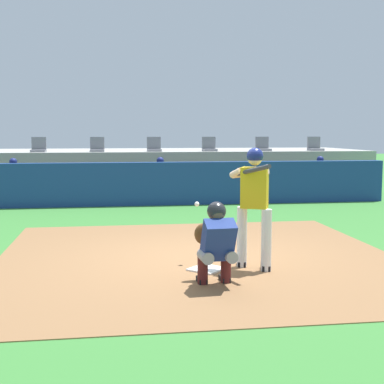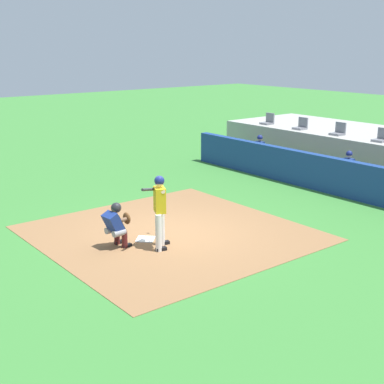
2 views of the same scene
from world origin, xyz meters
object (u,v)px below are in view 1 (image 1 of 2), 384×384
(stadium_seat_1, at_px, (39,148))
(stadium_seat_5, at_px, (263,147))
(dugout_player_2, at_px, (321,176))
(dugout_player_1, at_px, (161,178))
(dugout_player_0, at_px, (13,180))
(stadium_seat_4, at_px, (209,147))
(batter_at_plate, at_px, (254,200))
(stadium_seat_3, at_px, (154,147))
(catcher_crouched, at_px, (216,241))
(home_plate, at_px, (207,269))
(stadium_seat_6, at_px, (315,147))
(stadium_seat_2, at_px, (97,148))

(stadium_seat_1, relative_size, stadium_seat_5, 1.00)
(stadium_seat_1, xyz_separation_m, stadium_seat_5, (7.43, 0.00, 0.00))
(dugout_player_2, bearing_deg, dugout_player_1, 180.00)
(dugout_player_0, distance_m, stadium_seat_5, 8.19)
(stadium_seat_1, bearing_deg, stadium_seat_4, 0.00)
(stadium_seat_1, relative_size, stadium_seat_4, 1.00)
(stadium_seat_5, bearing_deg, stadium_seat_4, 180.00)
(batter_at_plate, xyz_separation_m, dugout_player_1, (-0.66, 8.17, -0.36))
(dugout_player_1, relative_size, stadium_seat_5, 2.71)
(dugout_player_1, bearing_deg, stadium_seat_3, 91.03)
(stadium_seat_3, bearing_deg, batter_at_plate, -86.12)
(dugout_player_1, bearing_deg, stadium_seat_4, 48.18)
(stadium_seat_5, bearing_deg, batter_at_plate, -106.50)
(catcher_crouched, xyz_separation_m, stadium_seat_1, (-3.69, 10.97, 0.93))
(dugout_player_1, distance_m, stadium_seat_3, 2.21)
(catcher_crouched, bearing_deg, stadium_seat_1, 108.60)
(dugout_player_0, distance_m, dugout_player_2, 9.19)
(home_plate, bearing_deg, stadium_seat_6, 61.31)
(home_plate, xyz_separation_m, dugout_player_0, (-4.18, 8.14, 0.65))
(stadium_seat_5, bearing_deg, stadium_seat_2, 180.00)
(dugout_player_0, distance_m, stadium_seat_4, 6.42)
(stadium_seat_1, height_order, stadium_seat_2, same)
(home_plate, bearing_deg, stadium_seat_5, 69.95)
(stadium_seat_5, bearing_deg, dugout_player_0, -165.54)
(batter_at_plate, bearing_deg, catcher_crouched, -132.90)
(batter_at_plate, relative_size, stadium_seat_3, 3.76)
(stadium_seat_2, bearing_deg, dugout_player_0, -138.72)
(stadium_seat_2, height_order, stadium_seat_6, same)
(dugout_player_0, bearing_deg, stadium_seat_6, 11.79)
(dugout_player_0, bearing_deg, batter_at_plate, -59.22)
(catcher_crouched, height_order, dugout_player_2, dugout_player_2)
(batter_at_plate, distance_m, stadium_seat_2, 10.53)
(catcher_crouched, bearing_deg, stadium_seat_2, 99.50)
(dugout_player_0, relative_size, dugout_player_1, 1.00)
(batter_at_plate, xyz_separation_m, stadium_seat_4, (1.17, 10.21, 0.50))
(stadium_seat_4, height_order, stadium_seat_6, same)
(dugout_player_0, bearing_deg, stadium_seat_1, 77.24)
(batter_at_plate, xyz_separation_m, stadium_seat_2, (-2.55, 10.21, 0.50))
(dugout_player_0, xyz_separation_m, stadium_seat_6, (9.75, 2.03, 0.86))
(catcher_crouched, distance_m, dugout_player_2, 10.26)
(home_plate, relative_size, batter_at_plate, 0.24)
(dugout_player_1, relative_size, stadium_seat_6, 2.71)
(catcher_crouched, distance_m, dugout_player_0, 9.86)
(stadium_seat_1, bearing_deg, dugout_player_0, -102.76)
(stadium_seat_4, bearing_deg, dugout_player_0, -161.36)
(catcher_crouched, relative_size, dugout_player_0, 1.28)
(dugout_player_2, bearing_deg, dugout_player_0, 180.00)
(stadium_seat_2, height_order, stadium_seat_3, same)
(stadium_seat_1, relative_size, stadium_seat_6, 1.00)
(stadium_seat_2, distance_m, stadium_seat_6, 7.43)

